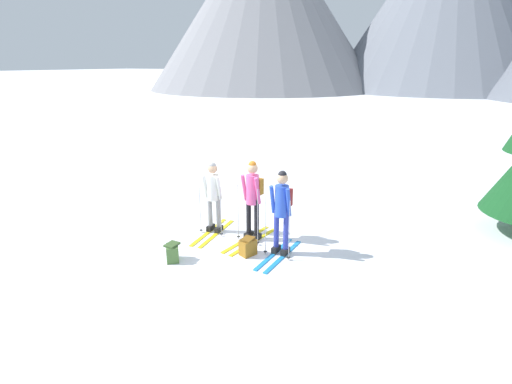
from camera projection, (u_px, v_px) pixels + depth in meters
ground_plane at (250, 240)px, 8.76m from camera, size 400.00×400.00×0.00m
skier_in_white at (213, 195)px, 8.90m from camera, size 0.61×1.67×1.70m
skier_in_pink at (253, 196)px, 8.47m from camera, size 0.60×1.73×1.84m
skier_in_blue at (282, 208)px, 7.81m from camera, size 0.61×1.62×1.82m
backpack_on_snow_front at (248, 247)px, 8.03m from camera, size 0.35×0.39×0.38m
backpack_on_snow_beside at (173, 252)px, 7.79m from camera, size 0.39×0.40×0.38m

